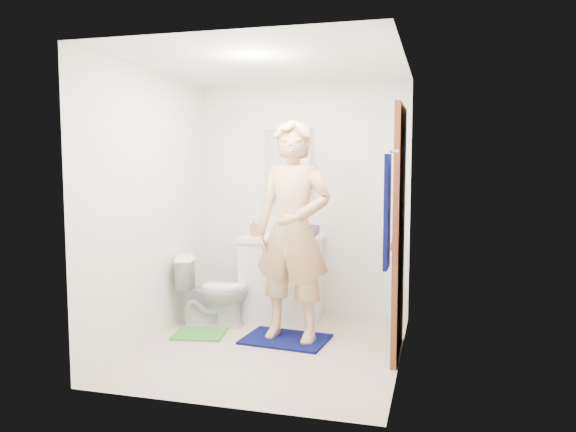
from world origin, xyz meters
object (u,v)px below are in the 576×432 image
object	(u,v)px
towel	(387,212)
man	(293,231)
medicine_cabinet	(288,162)
toothbrush_cup	(314,230)
toilet	(213,290)
soap_dispenser	(254,227)
vanity_cabinet	(282,280)

from	to	relation	value
towel	man	world-z (taller)	man
medicine_cabinet	toothbrush_cup	world-z (taller)	medicine_cabinet
towel	toothbrush_cup	size ratio (longest dim) A/B	6.07
towel	toilet	size ratio (longest dim) A/B	1.15
soap_dispenser	toilet	bearing A→B (deg)	-131.44
towel	toothbrush_cup	world-z (taller)	towel
medicine_cabinet	vanity_cabinet	bearing A→B (deg)	-90.00
soap_dispenser	man	world-z (taller)	man
vanity_cabinet	soap_dispenser	size ratio (longest dim) A/B	4.60
medicine_cabinet	toilet	size ratio (longest dim) A/B	1.01
vanity_cabinet	soap_dispenser	bearing A→B (deg)	-167.84
vanity_cabinet	medicine_cabinet	size ratio (longest dim) A/B	1.14
vanity_cabinet	toothbrush_cup	xyz separation A→B (m)	(0.30, 0.13, 0.50)
towel	vanity_cabinet	bearing A→B (deg)	128.47
toilet	towel	bearing A→B (deg)	-137.97
towel	toothbrush_cup	distance (m)	1.87
vanity_cabinet	toilet	size ratio (longest dim) A/B	1.15
toothbrush_cup	soap_dispenser	bearing A→B (deg)	-161.88
vanity_cabinet	man	xyz separation A→B (m)	(0.29, -0.67, 0.59)
medicine_cabinet	soap_dispenser	size ratio (longest dim) A/B	4.02
medicine_cabinet	toothbrush_cup	xyz separation A→B (m)	(0.30, -0.10, -0.70)
toilet	toothbrush_cup	world-z (taller)	toothbrush_cup
towel	soap_dispenser	distance (m)	2.06
man	vanity_cabinet	bearing A→B (deg)	121.88
towel	toilet	world-z (taller)	towel
towel	toothbrush_cup	xyz separation A→B (m)	(-0.88, 1.61, -0.35)
vanity_cabinet	medicine_cabinet	distance (m)	1.22
toilet	toothbrush_cup	bearing A→B (deg)	-75.36
vanity_cabinet	toothbrush_cup	size ratio (longest dim) A/B	6.07
towel	toothbrush_cup	bearing A→B (deg)	118.60
vanity_cabinet	medicine_cabinet	bearing A→B (deg)	90.00
medicine_cabinet	soap_dispenser	distance (m)	0.77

